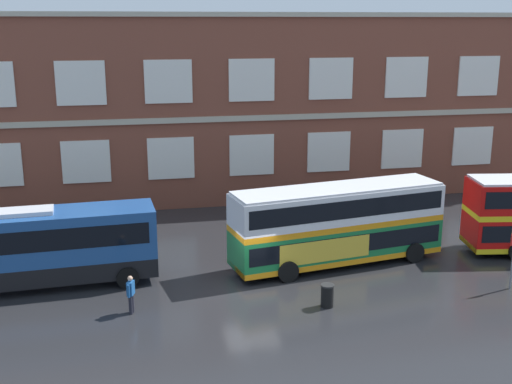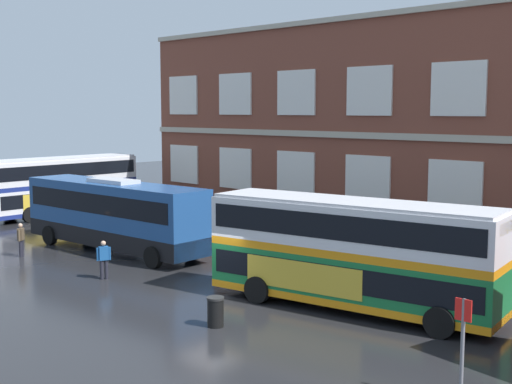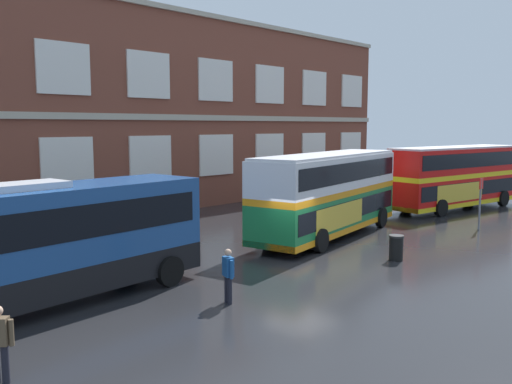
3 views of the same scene
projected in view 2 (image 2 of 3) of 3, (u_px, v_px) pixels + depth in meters
ground_plane at (250, 287)px, 28.53m from camera, size 120.00×120.00×0.00m
brick_terminal_building at (493, 132)px, 37.21m from camera, size 48.22×8.19×12.65m
double_decker_near at (62, 185)px, 47.90m from camera, size 3.20×11.10×4.07m
double_decker_middle at (351, 252)px, 25.09m from camera, size 11.28×4.40×4.07m
touring_coach at (114, 215)px, 35.60m from camera, size 12.13×3.44×3.80m
waiting_passenger at (104, 258)px, 29.75m from camera, size 0.36×0.63×1.70m
second_passenger at (21, 238)px, 34.34m from camera, size 0.52×0.53×1.70m
bus_stand_flag at (462, 340)px, 17.00m from camera, size 0.44×0.10×2.70m
station_litter_bin at (215, 312)px, 23.24m from camera, size 0.60×0.60×1.03m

